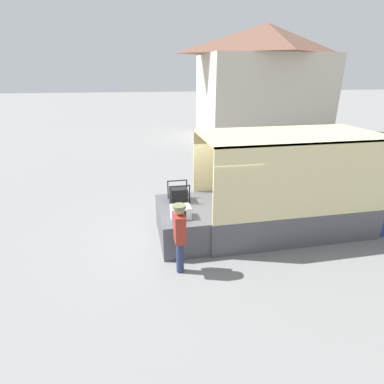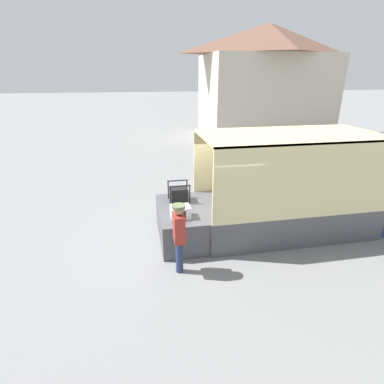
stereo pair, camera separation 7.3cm
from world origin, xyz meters
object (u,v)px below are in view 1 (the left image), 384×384
object	(u,v)px
box_truck	(331,196)
microwave	(181,212)
worker_person	(180,232)
portable_generator	(179,194)

from	to	relation	value
box_truck	microwave	bearing A→B (deg)	-173.16
worker_person	microwave	bearing A→B (deg)	79.78
microwave	portable_generator	xyz separation A→B (m)	(0.14, 1.12, 0.06)
microwave	portable_generator	distance (m)	1.13
microwave	box_truck	bearing A→B (deg)	6.84
box_truck	portable_generator	xyz separation A→B (m)	(-4.73, 0.53, 0.22)
portable_generator	worker_person	world-z (taller)	worker_person
microwave	portable_generator	bearing A→B (deg)	82.82
microwave	worker_person	size ratio (longest dim) A/B	0.29
box_truck	worker_person	xyz separation A→B (m)	(-5.06, -1.63, 0.15)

